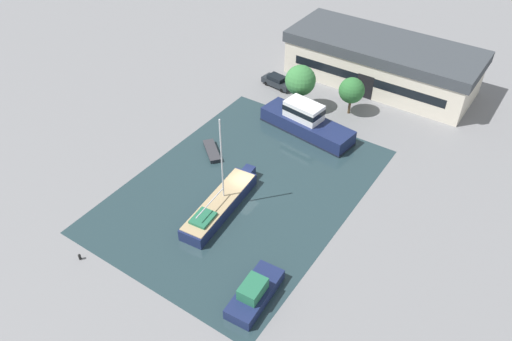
% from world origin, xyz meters
% --- Properties ---
extents(ground_plane, '(440.00, 440.00, 0.00)m').
position_xyz_m(ground_plane, '(0.00, 0.00, 0.00)').
color(ground_plane, slate).
extents(water_canal, '(23.38, 32.13, 0.01)m').
position_xyz_m(water_canal, '(0.00, 0.00, 0.00)').
color(water_canal, '#23383D').
rests_on(water_canal, ground).
extents(warehouse_building, '(27.42, 11.04, 6.52)m').
position_xyz_m(warehouse_building, '(2.89, 30.81, 3.29)').
color(warehouse_building, beige).
rests_on(warehouse_building, ground).
extents(quay_tree_near_building, '(4.08, 4.08, 6.59)m').
position_xyz_m(quay_tree_near_building, '(-3.15, 17.58, 4.53)').
color(quay_tree_near_building, brown).
rests_on(quay_tree_near_building, ground).
extents(quay_tree_by_water, '(3.43, 3.43, 5.26)m').
position_xyz_m(quay_tree_by_water, '(2.93, 20.67, 3.52)').
color(quay_tree_by_water, brown).
rests_on(quay_tree_by_water, ground).
extents(parked_car, '(5.01, 2.53, 1.67)m').
position_xyz_m(parked_car, '(-8.94, 21.28, 0.84)').
color(parked_car, '#1E2328').
rests_on(parked_car, ground).
extents(sailboat_moored, '(3.73, 12.68, 11.16)m').
position_xyz_m(sailboat_moored, '(-0.16, -4.11, 0.77)').
color(sailboat_moored, '#19234C').
rests_on(sailboat_moored, water_canal).
extents(motor_cruiser, '(13.05, 5.37, 4.01)m').
position_xyz_m(motor_cruiser, '(0.16, 13.61, 1.46)').
color(motor_cruiser, '#19234C').
rests_on(motor_cruiser, water_canal).
extents(small_dinghy, '(4.22, 3.78, 0.54)m').
position_xyz_m(small_dinghy, '(-7.04, 3.18, 0.28)').
color(small_dinghy, '#23282D').
rests_on(small_dinghy, water_canal).
extents(cabin_boat, '(3.02, 6.68, 2.34)m').
position_xyz_m(cabin_boat, '(9.27, -11.58, 0.84)').
color(cabin_boat, '#19234C').
rests_on(cabin_boat, water_canal).
extents(mooring_bollard, '(0.28, 0.28, 0.69)m').
position_xyz_m(mooring_bollard, '(-7.27, -17.22, 0.37)').
color(mooring_bollard, black).
rests_on(mooring_bollard, ground).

